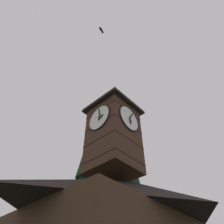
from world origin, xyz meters
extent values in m
pyramid|color=black|center=(1.13, -2.48, 6.98)|extent=(12.98, 8.79, 3.13)
cube|color=#422B1E|center=(2.08, -2.36, 11.53)|extent=(3.33, 3.33, 5.97)
cube|color=black|center=(2.08, -2.36, 9.26)|extent=(3.37, 3.37, 0.10)
cube|color=black|center=(2.08, -2.36, 10.75)|extent=(3.37, 3.37, 0.10)
cube|color=black|center=(2.08, -2.36, 12.25)|extent=(3.37, 3.37, 0.10)
cube|color=black|center=(2.08, -2.36, 13.74)|extent=(3.37, 3.37, 0.10)
cylinder|color=white|center=(2.08, -0.66, 12.83)|extent=(2.26, 0.10, 2.26)
torus|color=black|center=(2.08, -0.64, 12.83)|extent=(2.36, 0.10, 2.36)
cube|color=black|center=(2.03, -0.56, 12.55)|extent=(0.23, 0.04, 0.58)
cube|color=black|center=(1.84, -0.56, 13.22)|extent=(0.55, 0.04, 0.83)
sphere|color=black|center=(2.08, -0.55, 12.83)|extent=(0.10, 0.10, 0.10)
cylinder|color=white|center=(3.78, -2.36, 12.83)|extent=(0.10, 2.26, 2.26)
torus|color=black|center=(3.80, -2.36, 12.83)|extent=(0.10, 2.36, 2.36)
cube|color=black|center=(3.88, -2.12, 12.68)|extent=(0.04, 0.54, 0.40)
cube|color=black|center=(3.88, -2.29, 13.28)|extent=(0.04, 0.23, 0.93)
sphere|color=black|center=(3.89, -2.36, 12.83)|extent=(0.10, 0.10, 0.10)
cube|color=black|center=(2.08, -2.36, 14.64)|extent=(4.03, 4.03, 0.25)
cylinder|color=#D1BC84|center=(2.08, -2.36, 15.50)|extent=(1.89, 1.89, 1.47)
cylinder|color=#2D2319|center=(2.08, -2.36, 14.95)|extent=(1.95, 1.95, 0.10)
cylinder|color=#2D2319|center=(2.08, -2.36, 15.32)|extent=(1.95, 1.95, 0.10)
cylinder|color=#2D2319|center=(2.08, -2.36, 15.69)|extent=(1.95, 1.95, 0.10)
cylinder|color=#2D2319|center=(2.08, -2.36, 16.06)|extent=(1.95, 1.95, 0.10)
cone|color=#424C5B|center=(2.08, -2.36, 16.82)|extent=(2.19, 2.19, 1.16)
sphere|color=#2D3847|center=(2.08, -2.36, 17.50)|extent=(0.16, 0.16, 0.16)
cone|color=#173920|center=(0.19, -8.02, 7.02)|extent=(3.91, 3.91, 3.43)
cone|color=#173822|center=(0.19, -8.02, 10.03)|extent=(2.77, 2.77, 4.04)
cone|color=#1B3A1D|center=(0.19, -8.02, 12.85)|extent=(1.64, 1.64, 4.27)
cone|color=black|center=(-6.52, -7.28, 8.86)|extent=(3.99, 3.99, 6.21)
cone|color=black|center=(-6.52, -7.28, 13.13)|extent=(2.83, 2.83, 6.57)
cone|color=#12321A|center=(-6.52, -7.28, 16.83)|extent=(1.66, 1.66, 5.78)
sphere|color=silver|center=(-15.00, -31.47, 14.26)|extent=(2.38, 2.38, 2.38)
ellipsoid|color=black|center=(6.04, -0.29, 21.54)|extent=(0.21, 0.29, 0.15)
cube|color=black|center=(5.87, -0.34, 21.54)|extent=(0.37, 0.26, 0.12)
cube|color=black|center=(6.20, -0.25, 21.54)|extent=(0.37, 0.26, 0.12)
camera|label=1|loc=(12.46, 7.09, 1.70)|focal=33.76mm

